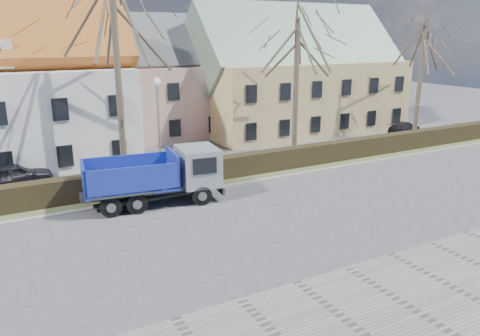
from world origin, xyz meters
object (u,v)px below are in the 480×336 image
dump_truck (148,178)px  cart_frame (111,205)px  streetlight (159,131)px  parked_car_b (404,128)px  parked_car_a (15,175)px

dump_truck → cart_frame: 2.24m
dump_truck → streetlight: size_ratio=1.16×
cart_frame → parked_car_b: 27.41m
cart_frame → parked_car_b: parked_car_b is taller
parked_car_a → parked_car_b: parked_car_a is taller
dump_truck → parked_car_b: dump_truck is taller
dump_truck → parked_car_b: size_ratio=1.92×
cart_frame → parked_car_a: bearing=120.9°
streetlight → parked_car_a: bearing=155.8°
streetlight → cart_frame: bearing=-140.5°
cart_frame → parked_car_a: (-3.79, 6.33, 0.34)m
cart_frame → parked_car_b: (26.68, 6.30, 0.21)m
cart_frame → parked_car_a: size_ratio=0.18×
streetlight → parked_car_a: (-7.42, 3.34, -2.38)m
parked_car_a → parked_car_b: bearing=-103.3°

